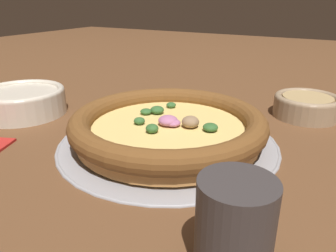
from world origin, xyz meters
name	(u,v)px	position (x,y,z in m)	size (l,w,h in m)	color
ground_plane	(168,143)	(0.00, 0.00, 0.00)	(3.00, 3.00, 0.00)	brown
pizza_tray	(168,141)	(0.00, 0.00, 0.00)	(0.34, 0.34, 0.01)	#9E9EA3
pizza	(168,126)	(0.00, 0.00, 0.03)	(0.30, 0.30, 0.04)	#BC7F42
bowl_near	(307,105)	(-0.23, 0.17, 0.02)	(0.12, 0.12, 0.04)	#9E8466
bowl_far	(22,100)	(0.02, -0.31, 0.03)	(0.16, 0.16, 0.05)	beige
drinking_cup	(234,229)	(0.19, 0.17, 0.04)	(0.06, 0.06, 0.09)	#383333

